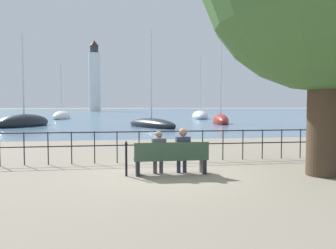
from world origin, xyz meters
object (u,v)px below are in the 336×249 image
at_px(seated_person_right, 183,149).
at_px(seated_person_left, 159,151).
at_px(park_bench, 171,159).
at_px(sailboat_1, 221,120).
at_px(sailboat_0, 200,116).
at_px(sailboat_2, 24,123).
at_px(harbor_lighthouse, 95,79).
at_px(sailboat_4, 62,116).
at_px(sailboat_5, 151,124).
at_px(closed_umbrella, 126,156).

bearing_deg(seated_person_right, seated_person_left, 179.74).
bearing_deg(park_bench, seated_person_right, 13.33).
relative_size(seated_person_right, sailboat_1, 0.14).
bearing_deg(sailboat_0, park_bench, -93.49).
bearing_deg(park_bench, sailboat_2, 113.02).
height_order(seated_person_left, harbor_lighthouse, harbor_lighthouse).
height_order(sailboat_4, sailboat_5, sailboat_5).
bearing_deg(sailboat_0, seated_person_right, -93.09).
bearing_deg(seated_person_left, seated_person_right, -0.26).
relative_size(park_bench, seated_person_right, 1.60).
height_order(park_bench, harbor_lighthouse, harbor_lighthouse).
height_order(seated_person_right, sailboat_0, sailboat_0).
distance_m(sailboat_0, sailboat_1, 14.95).
bearing_deg(sailboat_2, sailboat_1, 31.44).
xyz_separation_m(sailboat_4, harbor_lighthouse, (-0.21, 80.58, 12.58)).
relative_size(closed_umbrella, sailboat_1, 0.11).
xyz_separation_m(sailboat_1, sailboat_2, (-19.94, -2.32, 0.01)).
xyz_separation_m(seated_person_left, harbor_lighthouse, (-9.63, 123.47, 12.29)).
relative_size(sailboat_4, harbor_lighthouse, 0.31).
height_order(seated_person_left, sailboat_1, sailboat_1).
bearing_deg(harbor_lighthouse, closed_umbrella, -85.95).
bearing_deg(park_bench, closed_umbrella, -179.61).
relative_size(sailboat_1, harbor_lighthouse, 0.33).
xyz_separation_m(seated_person_left, sailboat_0, (11.71, 40.81, -0.28)).
xyz_separation_m(seated_person_right, harbor_lighthouse, (-10.30, 123.47, 12.25)).
relative_size(seated_person_left, closed_umbrella, 1.24).
bearing_deg(seated_person_right, sailboat_5, 86.35).
distance_m(park_bench, sailboat_0, 42.44).
bearing_deg(park_bench, sailboat_1, 69.21).
bearing_deg(closed_umbrella, harbor_lighthouse, 94.05).
relative_size(sailboat_1, sailboat_5, 0.99).
bearing_deg(seated_person_right, harbor_lighthouse, 94.77).
distance_m(sailboat_0, harbor_lighthouse, 86.29).
xyz_separation_m(park_bench, closed_umbrella, (-1.22, -0.01, 0.10)).
bearing_deg(sailboat_2, seated_person_right, -41.43).
height_order(sailboat_2, sailboat_5, sailboat_5).
bearing_deg(harbor_lighthouse, sailboat_2, -90.06).
distance_m(park_bench, seated_person_left, 0.41).
distance_m(seated_person_left, sailboat_2, 25.54).
xyz_separation_m(park_bench, harbor_lighthouse, (-9.97, 123.55, 12.51)).
distance_m(sailboat_2, sailboat_5, 12.04).
distance_m(sailboat_0, sailboat_5, 22.14).
relative_size(sailboat_0, sailboat_1, 1.11).
height_order(seated_person_left, seated_person_right, seated_person_right).
relative_size(closed_umbrella, sailboat_0, 0.10).
bearing_deg(closed_umbrella, park_bench, 0.39).
relative_size(seated_person_left, sailboat_0, 0.12).
relative_size(park_bench, sailboat_1, 0.22).
bearing_deg(sailboat_4, sailboat_2, -88.05).
height_order(closed_umbrella, sailboat_0, sailboat_0).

